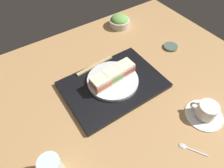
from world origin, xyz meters
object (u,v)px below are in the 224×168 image
(sandwich_middle, at_px, (113,75))
(chopsticks_pair, at_px, (95,65))
(sandwich_far, at_px, (100,82))
(drinking_glass, at_px, (52,168))
(teaspoon, at_px, (187,147))
(coffee_cup, at_px, (206,112))
(small_sauce_dish, at_px, (171,47))
(salad_bowl, at_px, (119,21))
(sandwich_near, at_px, (124,68))
(sandwich_plate, at_px, (113,80))

(sandwich_middle, relative_size, chopsticks_pair, 0.39)
(sandwich_far, xyz_separation_m, drinking_glass, (0.29, 0.20, -0.01))
(teaspoon, bearing_deg, chopsticks_pair, -82.50)
(coffee_cup, bearing_deg, sandwich_far, -50.31)
(sandwich_far, xyz_separation_m, small_sauce_dish, (-0.45, -0.04, -0.05))
(salad_bowl, relative_size, teaspoon, 1.30)
(sandwich_far, distance_m, coffee_cup, 0.41)
(drinking_glass, bearing_deg, sandwich_near, -153.47)
(sandwich_plate, distance_m, chopsticks_pair, 0.12)
(sandwich_far, bearing_deg, coffee_cup, 129.69)
(chopsticks_pair, xyz_separation_m, coffee_cup, (-0.22, 0.44, 0.00))
(chopsticks_pair, xyz_separation_m, teaspoon, (-0.07, 0.50, -0.02))
(sandwich_plate, height_order, small_sauce_dish, sandwich_plate)
(sandwich_near, height_order, sandwich_middle, same)
(sandwich_far, bearing_deg, sandwich_middle, -175.51)
(sandwich_middle, bearing_deg, small_sauce_dish, -174.38)
(sandwich_middle, height_order, coffee_cup, sandwich_middle)
(sandwich_near, xyz_separation_m, small_sauce_dish, (-0.32, -0.03, -0.05))
(salad_bowl, distance_m, drinking_glass, 0.83)
(teaspoon, bearing_deg, drinking_glass, -23.15)
(chopsticks_pair, relative_size, small_sauce_dish, 2.67)
(sandwich_far, height_order, small_sauce_dish, sandwich_far)
(chopsticks_pair, distance_m, coffee_cup, 0.49)
(coffee_cup, xyz_separation_m, drinking_glass, (0.55, -0.12, 0.02))
(sandwich_near, bearing_deg, small_sauce_dish, -174.16)
(salad_bowl, relative_size, chopsticks_pair, 0.61)
(sandwich_middle, relative_size, drinking_glass, 0.75)
(sandwich_middle, relative_size, sandwich_far, 1.03)
(sandwich_near, distance_m, sandwich_far, 0.13)
(sandwich_plate, bearing_deg, salad_bowl, -128.92)
(sandwich_far, relative_size, teaspoon, 0.81)
(sandwich_far, distance_m, chopsticks_pair, 0.14)
(coffee_cup, xyz_separation_m, teaspoon, (0.15, 0.05, -0.02))
(sandwich_middle, height_order, chopsticks_pair, sandwich_middle)
(drinking_glass, distance_m, small_sauce_dish, 0.77)
(coffee_cup, distance_m, drinking_glass, 0.57)
(sandwich_plate, relative_size, sandwich_far, 2.98)
(chopsticks_pair, distance_m, drinking_glass, 0.47)
(coffee_cup, relative_size, drinking_glass, 1.42)
(salad_bowl, bearing_deg, small_sauce_dish, 109.01)
(sandwich_middle, height_order, drinking_glass, drinking_glass)
(sandwich_plate, height_order, teaspoon, sandwich_plate)
(sandwich_far, bearing_deg, salad_bowl, -134.32)
(chopsticks_pair, height_order, teaspoon, chopsticks_pair)
(sandwich_middle, xyz_separation_m, coffee_cup, (-0.20, 0.32, -0.03))
(coffee_cup, relative_size, small_sauce_dish, 1.98)
(sandwich_far, bearing_deg, small_sauce_dish, -174.54)
(salad_bowl, xyz_separation_m, coffee_cup, (0.08, 0.67, -0.00))
(salad_bowl, xyz_separation_m, teaspoon, (0.23, 0.72, -0.03))
(sandwich_near, height_order, small_sauce_dish, sandwich_near)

